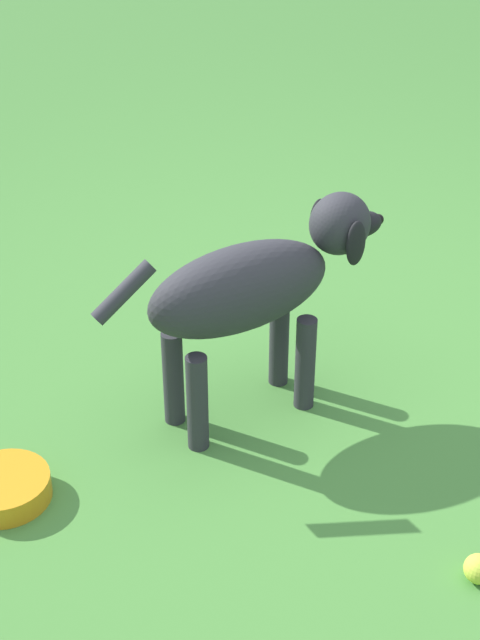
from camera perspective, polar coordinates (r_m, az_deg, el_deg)
ground at (r=2.53m, az=5.01°, el=-5.21°), size 14.00×14.00×0.00m
dog at (r=2.30m, az=1.05°, el=2.11°), size 0.34×0.82×0.57m
tennis_ball_0 at (r=2.09m, az=14.68°, el=-14.79°), size 0.07×0.07×0.07m
water_bowl at (r=2.28m, az=-14.47°, el=-10.12°), size 0.22×0.22×0.06m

